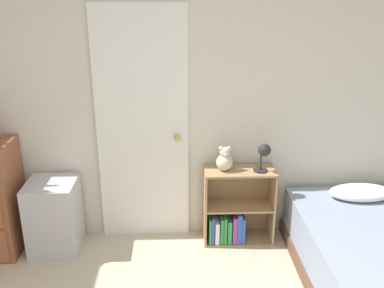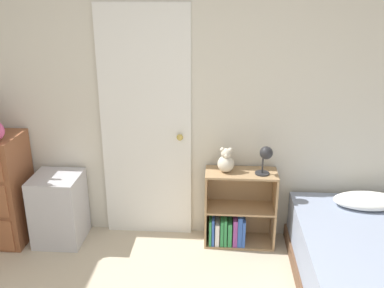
{
  "view_description": "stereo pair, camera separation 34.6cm",
  "coord_description": "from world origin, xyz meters",
  "px_view_note": "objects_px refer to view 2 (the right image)",
  "views": [
    {
      "loc": [
        0.23,
        -1.31,
        2.15
      ],
      "look_at": [
        0.34,
        1.94,
        0.96
      ],
      "focal_mm": 40.0,
      "sensor_mm": 36.0,
      "label": 1
    },
    {
      "loc": [
        0.57,
        -1.31,
        2.15
      ],
      "look_at": [
        0.34,
        1.94,
        0.96
      ],
      "focal_mm": 40.0,
      "sensor_mm": 36.0,
      "label": 2
    }
  ],
  "objects_px": {
    "desk_lamp": "(266,156)",
    "teddy_bear": "(226,161)",
    "storage_bin": "(59,208)",
    "bookshelf": "(235,216)"
  },
  "relations": [
    {
      "from": "desk_lamp",
      "to": "teddy_bear",
      "type": "bearing_deg",
      "value": 172.74
    },
    {
      "from": "storage_bin",
      "to": "bookshelf",
      "type": "distance_m",
      "value": 1.56
    },
    {
      "from": "teddy_bear",
      "to": "desk_lamp",
      "type": "relative_size",
      "value": 0.86
    },
    {
      "from": "teddy_bear",
      "to": "desk_lamp",
      "type": "distance_m",
      "value": 0.34
    },
    {
      "from": "storage_bin",
      "to": "teddy_bear",
      "type": "relative_size",
      "value": 2.88
    },
    {
      "from": "bookshelf",
      "to": "desk_lamp",
      "type": "xyz_separation_m",
      "value": [
        0.23,
        -0.04,
        0.6
      ]
    },
    {
      "from": "storage_bin",
      "to": "desk_lamp",
      "type": "relative_size",
      "value": 2.49
    },
    {
      "from": "bookshelf",
      "to": "teddy_bear",
      "type": "height_order",
      "value": "teddy_bear"
    },
    {
      "from": "storage_bin",
      "to": "desk_lamp",
      "type": "height_order",
      "value": "desk_lamp"
    },
    {
      "from": "bookshelf",
      "to": "teddy_bear",
      "type": "relative_size",
      "value": 3.16
    }
  ]
}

